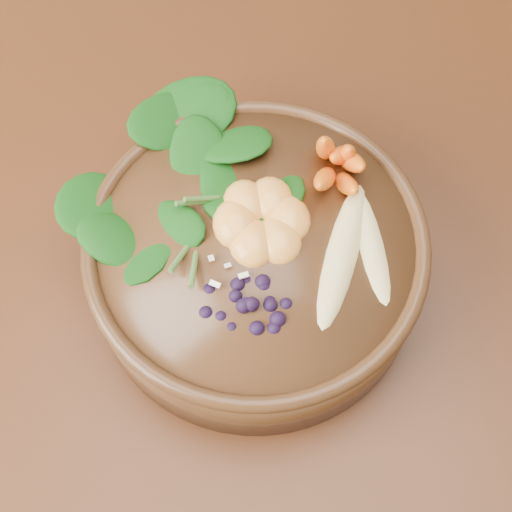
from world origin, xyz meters
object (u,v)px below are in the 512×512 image
banana_halves (359,242)px  mandarin_cluster (262,212)px  blueberry_pile (248,296)px  stoneware_bowl (256,261)px  kale_heap (215,158)px  carrot_cluster (333,143)px  dining_table (374,223)px

banana_halves → mandarin_cluster: bearing=170.3°
blueberry_pile → mandarin_cluster: bearing=71.1°
stoneware_bowl → kale_heap: 0.10m
carrot_cluster → blueberry_pile: carrot_cluster is taller
stoneware_bowl → banana_halves: (0.09, -0.03, 0.06)m
banana_halves → blueberry_pile: bearing=-141.5°
carrot_cluster → blueberry_pile: size_ratio=0.60×
kale_heap → mandarin_cluster: 0.07m
dining_table → banana_halves: bearing=-122.5°
carrot_cluster → blueberry_pile: bearing=-109.5°
banana_halves → kale_heap: bearing=156.5°
stoneware_bowl → mandarin_cluster: (0.01, 0.02, 0.06)m
carrot_cluster → mandarin_cluster: (-0.07, -0.04, -0.03)m
stoneware_bowl → blueberry_pile: 0.09m
banana_halves → blueberry_pile: (-0.11, -0.04, 0.01)m
carrot_cluster → banana_halves: 0.09m
kale_heap → carrot_cluster: size_ratio=2.38×
carrot_cluster → kale_heap: bearing=-169.5°
blueberry_pile → stoneware_bowl: bearing=73.2°
carrot_cluster → banana_halves: size_ratio=0.52×
dining_table → banana_halves: banana_halves is taller
kale_heap → blueberry_pile: 0.14m
stoneware_bowl → mandarin_cluster: size_ratio=3.15×
stoneware_bowl → kale_heap: kale_heap is taller
kale_heap → blueberry_pile: bearing=-87.9°
kale_heap → banana_halves: size_ratio=1.25×
carrot_cluster → stoneware_bowl: bearing=-123.7°
mandarin_cluster → stoneware_bowl: bearing=-116.0°
banana_halves → carrot_cluster: bearing=113.1°
dining_table → kale_heap: kale_heap is taller
carrot_cluster → banana_halves: carrot_cluster is taller
dining_table → blueberry_pile: 0.31m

